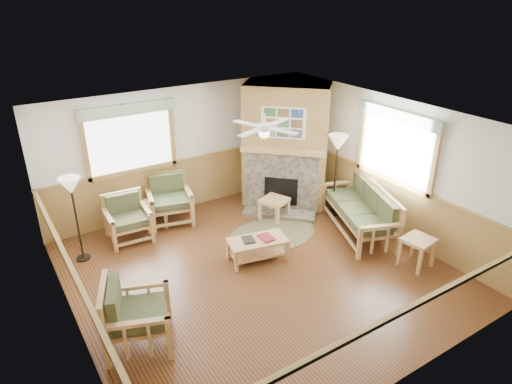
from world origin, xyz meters
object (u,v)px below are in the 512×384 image
armchair_back_left (128,219)px  end_table_chairs (156,214)px  floor_lamp_right (335,176)px  footstool (274,209)px  coffee_table (258,250)px  end_table_sofa (417,252)px  armchair_left (138,314)px  sofa (359,210)px  armchair_back_right (170,200)px  floor_lamp_left (77,220)px

armchair_back_left → end_table_chairs: (0.66, 0.25, -0.18)m
end_table_chairs → floor_lamp_right: bearing=-25.1°
footstool → floor_lamp_right: 1.47m
footstool → floor_lamp_right: bearing=-23.7°
coffee_table → end_table_sofa: end_table_sofa is taller
armchair_left → sofa: bearing=-61.0°
armchair_back_right → sofa: bearing=-25.4°
coffee_table → floor_lamp_right: 2.55m
coffee_table → floor_lamp_right: size_ratio=0.58×
armchair_back_right → armchair_back_left: bearing=-151.9°
sofa → floor_lamp_right: (0.09, 0.84, 0.42)m
armchair_left → coffee_table: 2.68m
armchair_back_left → coffee_table: size_ratio=0.85×
footstool → floor_lamp_right: size_ratio=0.29×
armchair_back_right → floor_lamp_left: bearing=-152.2°
coffee_table → end_table_sofa: (2.25, -1.68, 0.07)m
armchair_back_right → end_table_chairs: bearing=-166.4°
sofa → footstool: (-1.11, 1.36, -0.25)m
armchair_back_right → floor_lamp_right: size_ratio=0.54×
floor_lamp_left → floor_lamp_right: size_ratio=0.90×
armchair_back_left → footstool: 3.00m
armchair_back_right → floor_lamp_left: floor_lamp_left is taller
armchair_left → coffee_table: (2.52, 0.87, -0.28)m
armchair_left → floor_lamp_left: bearing=24.2°
coffee_table → floor_lamp_right: (2.36, 0.64, 0.69)m
armchair_left → floor_lamp_right: (4.88, 1.51, 0.41)m
armchair_back_right → coffee_table: armchair_back_right is taller
coffee_table → floor_lamp_left: bearing=158.6°
armchair_back_right → armchair_left: bearing=-106.3°
armchair_back_right → end_table_sofa: 4.93m
armchair_back_left → footstool: bearing=-12.6°
armchair_back_right → coffee_table: size_ratio=0.93×
floor_lamp_right → footstool: bearing=156.3°
footstool → armchair_left: bearing=-151.1°
footstool → floor_lamp_left: 3.93m
armchair_back_left → armchair_left: 2.97m
armchair_left → end_table_sofa: 4.84m
end_table_sofa → floor_lamp_right: floor_lamp_right is taller
sofa → floor_lamp_right: bearing=-164.2°
coffee_table → end_table_chairs: bearing=127.0°
armchair_back_right → end_table_chairs: 0.39m
sofa → end_table_chairs: sofa is taller
armchair_back_left → floor_lamp_left: (-0.96, -0.24, 0.36)m
armchair_back_left → floor_lamp_right: 4.31m
sofa → floor_lamp_left: size_ratio=1.28×
floor_lamp_right → armchair_back_left: bearing=161.7°
end_table_chairs → end_table_sofa: size_ratio=0.93×
floor_lamp_left → end_table_sofa: bearing=-34.9°
end_table_chairs → floor_lamp_right: size_ratio=0.29×
sofa → floor_lamp_left: (-4.94, 1.95, 0.33)m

